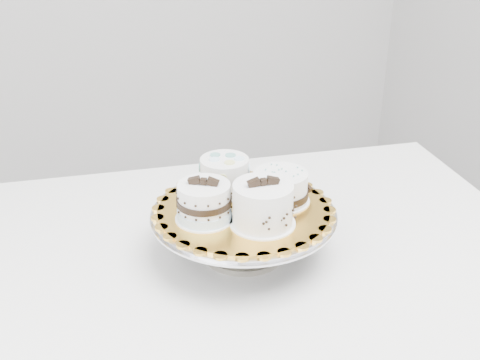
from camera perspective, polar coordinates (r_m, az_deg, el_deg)
name	(u,v)px	position (r m, az deg, el deg)	size (l,w,h in m)	color
table	(226,283)	(1.23, -1.31, -9.72)	(1.42, 1.09, 0.75)	white
cake_stand	(244,224)	(1.16, 0.34, -4.20)	(0.36, 0.36, 0.10)	gray
cake_board	(244,209)	(1.14, 0.34, -2.79)	(0.33, 0.33, 0.00)	orange
cake_swirl	(263,206)	(1.07, 2.18, -2.44)	(0.12, 0.12, 0.10)	white
cake_banded	(204,203)	(1.09, -3.41, -2.20)	(0.13, 0.13, 0.09)	white
cake_dots	(225,175)	(1.19, -1.47, 0.50)	(0.13, 0.13, 0.07)	white
cake_ribbon	(281,188)	(1.16, 3.87, -0.73)	(0.13, 0.12, 0.06)	white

